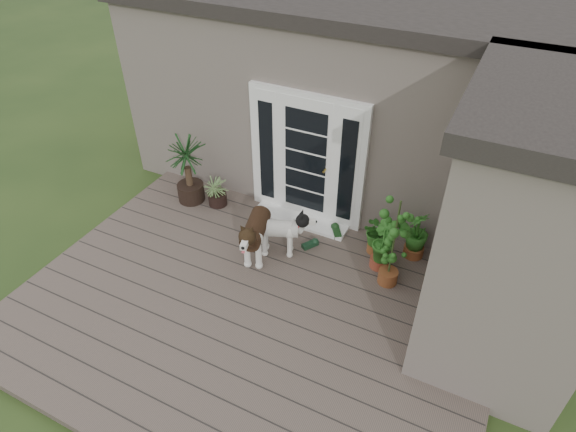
% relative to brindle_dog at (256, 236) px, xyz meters
% --- Properties ---
extents(deck, '(6.20, 4.60, 0.12)m').
position_rel_brindle_dog_xyz_m(deck, '(0.41, -0.92, -0.46)').
color(deck, '#6B5B4C').
rests_on(deck, ground).
extents(house_main, '(7.40, 4.00, 3.10)m').
position_rel_brindle_dog_xyz_m(house_main, '(0.41, 3.33, 1.03)').
color(house_main, '#665E54').
rests_on(house_main, ground).
extents(house_wing, '(1.60, 2.40, 3.10)m').
position_rel_brindle_dog_xyz_m(house_wing, '(3.31, 0.18, 1.03)').
color(house_wing, '#665E54').
rests_on(house_wing, ground).
extents(roof_wing, '(1.80, 2.60, 0.20)m').
position_rel_brindle_dog_xyz_m(roof_wing, '(3.31, 0.18, 2.68)').
color(roof_wing, '#2D2826').
rests_on(roof_wing, house_wing).
extents(door_unit, '(1.90, 0.14, 2.15)m').
position_rel_brindle_dog_xyz_m(door_unit, '(0.21, 1.28, 0.68)').
color(door_unit, white).
rests_on(door_unit, deck).
extents(door_step, '(1.60, 0.40, 0.05)m').
position_rel_brindle_dog_xyz_m(door_step, '(0.21, 1.08, -0.37)').
color(door_step, white).
rests_on(door_step, deck).
extents(brindle_dog, '(0.65, 1.03, 0.80)m').
position_rel_brindle_dog_xyz_m(brindle_dog, '(0.00, 0.00, 0.00)').
color(brindle_dog, '#372214').
rests_on(brindle_dog, deck).
extents(white_dog, '(0.89, 0.63, 0.68)m').
position_rel_brindle_dog_xyz_m(white_dog, '(0.24, 0.23, -0.06)').
color(white_dog, white).
rests_on(white_dog, deck).
extents(spider_plant, '(0.59, 0.59, 0.56)m').
position_rel_brindle_dog_xyz_m(spider_plant, '(-1.25, 0.87, -0.12)').
color(spider_plant, '#7C975D').
rests_on(spider_plant, deck).
extents(yucca, '(0.96, 0.96, 1.24)m').
position_rel_brindle_dog_xyz_m(yucca, '(-1.74, 0.79, 0.22)').
color(yucca, black).
rests_on(yucca, deck).
extents(herb_a, '(0.58, 0.58, 0.55)m').
position_rel_brindle_dog_xyz_m(herb_a, '(1.54, 0.90, -0.12)').
color(herb_a, '#1E5117').
rests_on(herb_a, deck).
extents(herb_b, '(0.53, 0.53, 0.59)m').
position_rel_brindle_dog_xyz_m(herb_b, '(1.70, 0.61, -0.10)').
color(herb_b, '#2C641C').
rests_on(herb_b, deck).
extents(herb_c, '(0.49, 0.49, 0.63)m').
position_rel_brindle_dog_xyz_m(herb_c, '(2.09, 1.08, -0.08)').
color(herb_c, '#1F5E1B').
rests_on(herb_c, deck).
extents(sapling, '(0.50, 0.50, 1.46)m').
position_rel_brindle_dog_xyz_m(sapling, '(1.91, 0.36, 0.33)').
color(sapling, '#245317').
rests_on(sapling, deck).
extents(clog_left, '(0.32, 0.37, 0.10)m').
position_rel_brindle_dog_xyz_m(clog_left, '(0.87, 1.03, -0.35)').
color(clog_left, '#143314').
rests_on(clog_left, deck).
extents(clog_right, '(0.28, 0.33, 0.09)m').
position_rel_brindle_dog_xyz_m(clog_right, '(0.62, 0.57, -0.35)').
color(clog_right, black).
rests_on(clog_right, deck).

